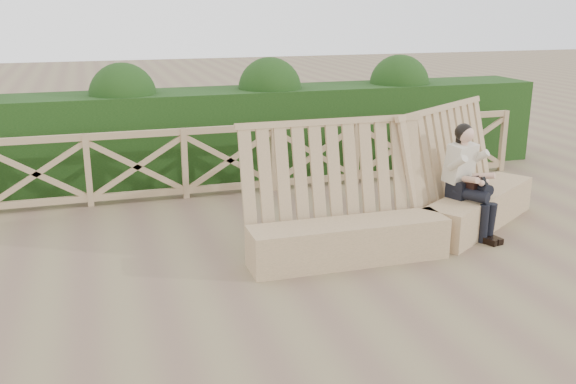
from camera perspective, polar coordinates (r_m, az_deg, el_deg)
name	(u,v)px	position (r m, az deg, el deg)	size (l,w,h in m)	color
ground	(299,280)	(7.10, 1.02, -7.86)	(60.00, 60.00, 0.00)	brown
bench	(415,210)	(8.27, 11.23, -1.57)	(4.50, 1.96, 1.62)	#8B744F
woman	(468,176)	(8.58, 15.69, 1.40)	(0.56, 0.90, 1.45)	black
guardrail	(230,160)	(10.13, -5.19, 2.84)	(10.10, 0.09, 1.10)	#8A7750
hedge	(215,134)	(11.24, -6.53, 5.18)	(12.00, 1.20, 1.50)	black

